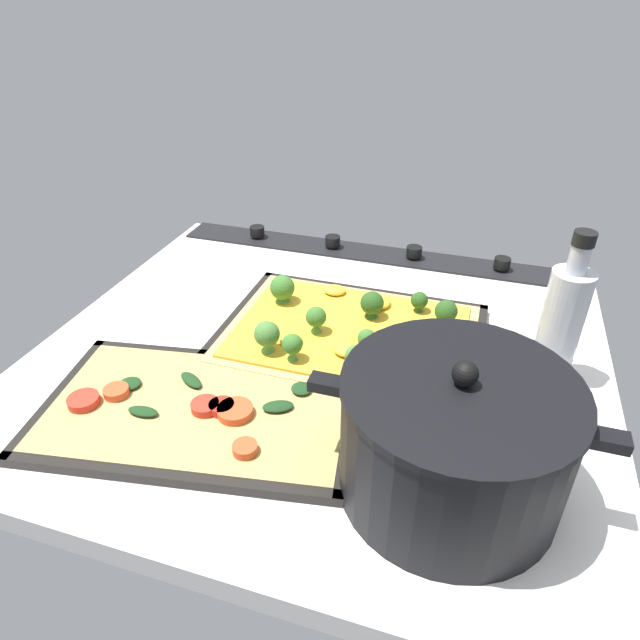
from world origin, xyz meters
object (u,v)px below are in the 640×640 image
(baking_tray_back, at_px, (200,412))
(oil_bottle, at_px, (561,322))
(baking_tray_front, at_px, (350,339))
(veggie_pizza_back, at_px, (198,408))
(cooking_pot, at_px, (454,438))
(broccoli_pizza, at_px, (347,330))

(baking_tray_back, distance_m, oil_bottle, 0.45)
(oil_bottle, bearing_deg, baking_tray_front, 0.23)
(veggie_pizza_back, height_order, cooking_pot, cooking_pot)
(broccoli_pizza, relative_size, baking_tray_back, 0.85)
(broccoli_pizza, bearing_deg, baking_tray_back, 57.82)
(cooking_pot, bearing_deg, baking_tray_back, -4.14)
(baking_tray_front, bearing_deg, veggie_pizza_back, 57.10)
(cooking_pot, distance_m, oil_bottle, 0.25)
(veggie_pizza_back, relative_size, cooking_pot, 1.28)
(broccoli_pizza, bearing_deg, veggie_pizza_back, 57.74)
(oil_bottle, bearing_deg, veggie_pizza_back, 27.24)
(broccoli_pizza, xyz_separation_m, veggie_pizza_back, (0.13, 0.20, -0.01))
(baking_tray_back, bearing_deg, oil_bottle, -152.81)
(baking_tray_front, relative_size, veggie_pizza_back, 0.98)
(baking_tray_front, relative_size, cooking_pot, 1.26)
(baking_tray_front, xyz_separation_m, oil_bottle, (-0.27, -0.00, 0.08))
(broccoli_pizza, xyz_separation_m, oil_bottle, (-0.27, -0.00, 0.06))
(baking_tray_front, distance_m, cooking_pot, 0.28)
(broccoli_pizza, relative_size, veggie_pizza_back, 0.92)
(baking_tray_back, bearing_deg, veggie_pizza_back, 44.01)
(broccoli_pizza, height_order, oil_bottle, oil_bottle)
(veggie_pizza_back, distance_m, cooking_pot, 0.30)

